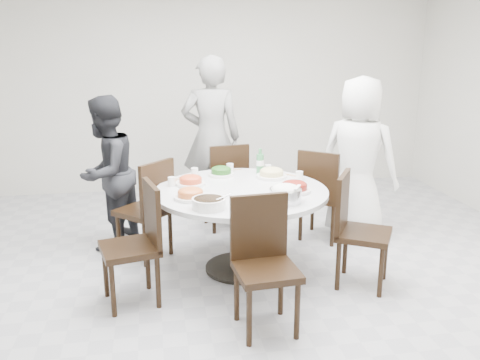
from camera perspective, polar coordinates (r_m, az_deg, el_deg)
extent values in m
cube|color=#ADADB2|center=(4.42, 2.14, -11.37)|extent=(6.00, 6.00, 0.01)
cube|color=beige|center=(6.93, -3.01, 10.51)|extent=(6.00, 0.01, 2.80)
cylinder|color=silver|center=(4.50, 0.11, -5.64)|extent=(1.50, 1.50, 0.75)
cube|color=black|center=(5.25, 9.32, -1.57)|extent=(0.59, 0.59, 0.95)
cube|color=black|center=(5.51, -1.76, -0.56)|extent=(0.48, 0.48, 0.95)
cube|color=black|center=(4.83, -10.79, -3.19)|extent=(0.59, 0.59, 0.95)
cube|color=black|center=(4.01, -12.33, -7.21)|extent=(0.50, 0.50, 0.95)
cube|color=black|center=(3.56, 2.99, -9.82)|extent=(0.45, 0.45, 0.95)
cube|color=black|center=(4.31, 13.77, -5.64)|extent=(0.58, 0.58, 0.95)
imported|color=white|center=(5.33, 13.16, 2.42)|extent=(0.96, 0.93, 1.66)
imported|color=black|center=(5.81, -3.25, 4.78)|extent=(0.72, 0.52, 1.84)
imported|color=black|center=(5.09, -14.80, 0.75)|extent=(0.83, 0.90, 1.50)
cylinder|color=white|center=(4.81, -2.13, 0.84)|extent=(0.24, 0.24, 0.06)
cylinder|color=white|center=(4.75, 3.56, 0.71)|extent=(0.28, 0.28, 0.08)
cylinder|color=white|center=(4.51, -5.56, -0.17)|extent=(0.26, 0.26, 0.07)
cylinder|color=white|center=(4.32, 6.10, -0.88)|extent=(0.28, 0.28, 0.07)
cylinder|color=white|center=(4.12, -5.58, -1.68)|extent=(0.27, 0.27, 0.07)
cylinder|color=silver|center=(4.04, 5.12, -1.75)|extent=(0.26, 0.26, 0.11)
cylinder|color=white|center=(3.89, -3.52, -2.62)|extent=(0.26, 0.26, 0.08)
cylinder|color=#317C46|center=(4.88, 2.27, 2.13)|extent=(0.07, 0.07, 0.24)
cylinder|color=white|center=(4.96, -1.17, 1.39)|extent=(0.07, 0.07, 0.08)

